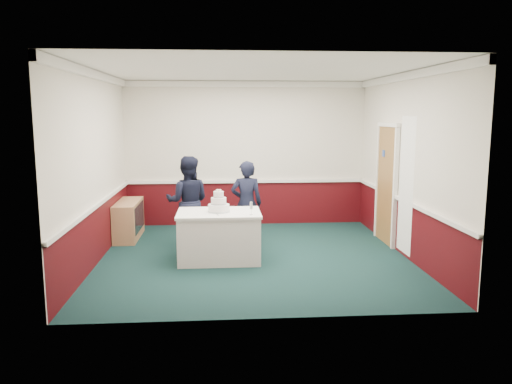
{
  "coord_description": "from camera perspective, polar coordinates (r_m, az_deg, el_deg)",
  "views": [
    {
      "loc": [
        -0.56,
        -7.93,
        2.34
      ],
      "look_at": [
        0.02,
        -0.1,
        1.1
      ],
      "focal_mm": 35.0,
      "sensor_mm": 36.0,
      "label": 1
    }
  ],
  "objects": [
    {
      "name": "sideboard",
      "position": [
        9.74,
        -14.34,
        -3.09
      ],
      "size": [
        0.41,
        1.2,
        0.7
      ],
      "color": "tan",
      "rests_on": "ground"
    },
    {
      "name": "person_woman",
      "position": [
        8.82,
        -1.1,
        -1.33
      ],
      "size": [
        0.56,
        0.37,
        1.52
      ],
      "primitive_type": "imported",
      "rotation": [
        0.0,
        0.0,
        3.13
      ],
      "color": "black",
      "rests_on": "ground"
    },
    {
      "name": "person_man",
      "position": [
        8.87,
        -7.81,
        -1.09
      ],
      "size": [
        0.82,
        0.65,
        1.61
      ],
      "primitive_type": "imported",
      "rotation": [
        0.0,
        0.0,
        3.08
      ],
      "color": "black",
      "rests_on": "ground"
    },
    {
      "name": "cake_knife",
      "position": [
        7.77,
        -4.5,
        -2.55
      ],
      "size": [
        0.06,
        0.22,
        0.0
      ],
      "primitive_type": "cube",
      "rotation": [
        0.0,
        0.0,
        0.23
      ],
      "color": "silver",
      "rests_on": "cake_table"
    },
    {
      "name": "cake_table",
      "position": [
        8.05,
        -4.24,
        -4.99
      ],
      "size": [
        1.32,
        0.92,
        0.79
      ],
      "color": "white",
      "rests_on": "ground"
    },
    {
      "name": "wedding_cake",
      "position": [
        7.94,
        -4.29,
        -1.49
      ],
      "size": [
        0.35,
        0.35,
        0.36
      ],
      "color": "white",
      "rests_on": "cake_table"
    },
    {
      "name": "room_shell",
      "position": [
        8.57,
        0.01,
        6.48
      ],
      "size": [
        5.0,
        5.0,
        3.0
      ],
      "color": "silver",
      "rests_on": "ground"
    },
    {
      "name": "champagne_flute",
      "position": [
        7.68,
        -0.55,
        -1.63
      ],
      "size": [
        0.05,
        0.05,
        0.21
      ],
      "color": "silver",
      "rests_on": "cake_table"
    },
    {
      "name": "ground",
      "position": [
        8.29,
        -0.22,
        -7.43
      ],
      "size": [
        5.0,
        5.0,
        0.0
      ],
      "primitive_type": "plane",
      "color": "#143130",
      "rests_on": "ground"
    }
  ]
}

